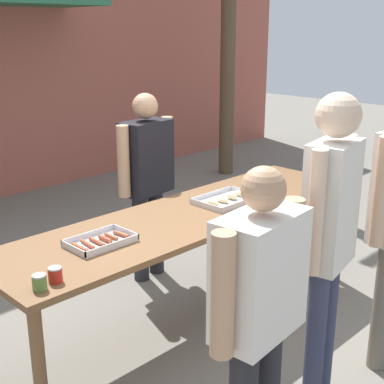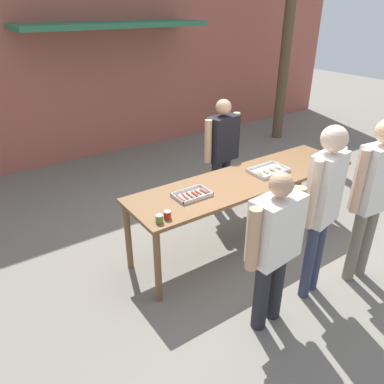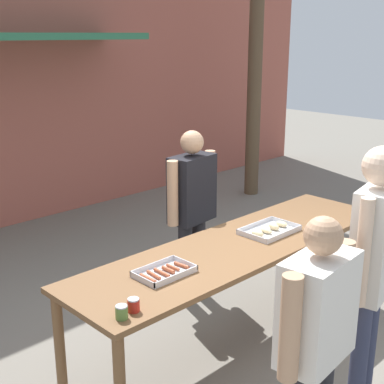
{
  "view_description": "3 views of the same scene",
  "coord_description": "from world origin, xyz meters",
  "px_view_note": "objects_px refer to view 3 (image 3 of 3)",
  "views": [
    {
      "loc": [
        -2.49,
        -2.49,
        2.12
      ],
      "look_at": [
        0.0,
        0.0,
        1.03
      ],
      "focal_mm": 50.0,
      "sensor_mm": 36.0,
      "label": 1
    },
    {
      "loc": [
        -2.8,
        -2.93,
        2.74
      ],
      "look_at": [
        -0.78,
        -0.01,
        0.93
      ],
      "focal_mm": 35.0,
      "sensor_mm": 36.0,
      "label": 2
    },
    {
      "loc": [
        -2.94,
        -2.48,
        2.43
      ],
      "look_at": [
        0.31,
        0.84,
        1.05
      ],
      "focal_mm": 50.0,
      "sensor_mm": 36.0,
      "label": 3
    }
  ],
  "objects_px": {
    "condiment_jar_mustard": "(122,312)",
    "person_server_behind_table": "(192,202)",
    "food_tray_buns": "(270,230)",
    "food_tray_sausages": "(164,272)",
    "beer_cup": "(361,207)",
    "person_customer_holding_hotdog": "(316,331)",
    "condiment_jar_ketchup": "(134,305)",
    "person_customer_waiting_in_line": "(373,260)"
  },
  "relations": [
    {
      "from": "condiment_jar_mustard",
      "to": "person_server_behind_table",
      "type": "relative_size",
      "value": 0.05
    },
    {
      "from": "food_tray_buns",
      "to": "person_server_behind_table",
      "type": "xyz_separation_m",
      "value": [
        -0.05,
        0.86,
        0.05
      ]
    },
    {
      "from": "food_tray_sausages",
      "to": "beer_cup",
      "type": "relative_size",
      "value": 3.81
    },
    {
      "from": "person_customer_holding_hotdog",
      "to": "person_server_behind_table",
      "type": "bearing_deg",
      "value": -122.33
    },
    {
      "from": "condiment_jar_ketchup",
      "to": "person_customer_holding_hotdog",
      "type": "relative_size",
      "value": 0.05
    },
    {
      "from": "food_tray_sausages",
      "to": "beer_cup",
      "type": "bearing_deg",
      "value": -7.16
    },
    {
      "from": "condiment_jar_ketchup",
      "to": "condiment_jar_mustard",
      "type": "bearing_deg",
      "value": -169.52
    },
    {
      "from": "person_customer_waiting_in_line",
      "to": "person_server_behind_table",
      "type": "bearing_deg",
      "value": -111.75
    },
    {
      "from": "food_tray_sausages",
      "to": "condiment_jar_mustard",
      "type": "distance_m",
      "value": 0.62
    },
    {
      "from": "food_tray_sausages",
      "to": "person_customer_waiting_in_line",
      "type": "distance_m",
      "value": 1.33
    },
    {
      "from": "condiment_jar_mustard",
      "to": "person_customer_waiting_in_line",
      "type": "height_order",
      "value": "person_customer_waiting_in_line"
    },
    {
      "from": "food_tray_buns",
      "to": "person_server_behind_table",
      "type": "height_order",
      "value": "person_server_behind_table"
    },
    {
      "from": "condiment_jar_ketchup",
      "to": "person_server_behind_table",
      "type": "xyz_separation_m",
      "value": [
        1.55,
        1.1,
        0.03
      ]
    },
    {
      "from": "condiment_jar_ketchup",
      "to": "person_customer_holding_hotdog",
      "type": "xyz_separation_m",
      "value": [
        0.53,
        -0.89,
        -0.01
      ]
    },
    {
      "from": "food_tray_buns",
      "to": "person_customer_holding_hotdog",
      "type": "distance_m",
      "value": 1.56
    },
    {
      "from": "condiment_jar_mustard",
      "to": "condiment_jar_ketchup",
      "type": "xyz_separation_m",
      "value": [
        0.1,
        0.02,
        0.0
      ]
    },
    {
      "from": "food_tray_buns",
      "to": "condiment_jar_mustard",
      "type": "distance_m",
      "value": 1.72
    },
    {
      "from": "person_customer_waiting_in_line",
      "to": "person_customer_holding_hotdog",
      "type": "bearing_deg",
      "value": -7.5
    },
    {
      "from": "condiment_jar_ketchup",
      "to": "person_customer_holding_hotdog",
      "type": "distance_m",
      "value": 1.03
    },
    {
      "from": "food_tray_sausages",
      "to": "person_server_behind_table",
      "type": "height_order",
      "value": "person_server_behind_table"
    },
    {
      "from": "person_server_behind_table",
      "to": "person_customer_holding_hotdog",
      "type": "relative_size",
      "value": 1.04
    },
    {
      "from": "person_server_behind_table",
      "to": "beer_cup",
      "type": "bearing_deg",
      "value": -53.88
    },
    {
      "from": "food_tray_buns",
      "to": "beer_cup",
      "type": "height_order",
      "value": "beer_cup"
    },
    {
      "from": "condiment_jar_mustard",
      "to": "condiment_jar_ketchup",
      "type": "distance_m",
      "value": 0.1
    },
    {
      "from": "food_tray_sausages",
      "to": "condiment_jar_mustard",
      "type": "bearing_deg",
      "value": -154.33
    },
    {
      "from": "condiment_jar_ketchup",
      "to": "food_tray_sausages",
      "type": "bearing_deg",
      "value": 28.6
    },
    {
      "from": "person_server_behind_table",
      "to": "person_customer_holding_hotdog",
      "type": "xyz_separation_m",
      "value": [
        -1.02,
        -1.99,
        -0.04
      ]
    },
    {
      "from": "food_tray_buns",
      "to": "person_customer_waiting_in_line",
      "type": "distance_m",
      "value": 1.19
    },
    {
      "from": "food_tray_buns",
      "to": "person_customer_holding_hotdog",
      "type": "bearing_deg",
      "value": -133.26
    },
    {
      "from": "food_tray_buns",
      "to": "person_customer_waiting_in_line",
      "type": "bearing_deg",
      "value": -110.67
    },
    {
      "from": "food_tray_buns",
      "to": "beer_cup",
      "type": "relative_size",
      "value": 4.53
    },
    {
      "from": "condiment_jar_mustard",
      "to": "condiment_jar_ketchup",
      "type": "bearing_deg",
      "value": 10.48
    },
    {
      "from": "food_tray_sausages",
      "to": "person_customer_waiting_in_line",
      "type": "height_order",
      "value": "person_customer_waiting_in_line"
    },
    {
      "from": "food_tray_sausages",
      "to": "beer_cup",
      "type": "xyz_separation_m",
      "value": [
        2.13,
        -0.27,
        0.04
      ]
    },
    {
      "from": "food_tray_sausages",
      "to": "food_tray_buns",
      "type": "xyz_separation_m",
      "value": [
        1.14,
        -0.0,
        0.01
      ]
    },
    {
      "from": "person_customer_waiting_in_line",
      "to": "food_tray_buns",
      "type": "bearing_deg",
      "value": -121.81
    },
    {
      "from": "person_customer_holding_hotdog",
      "to": "person_customer_waiting_in_line",
      "type": "bearing_deg",
      "value": 178.46
    },
    {
      "from": "condiment_jar_ketchup",
      "to": "person_server_behind_table",
      "type": "bearing_deg",
      "value": 35.43
    },
    {
      "from": "person_server_behind_table",
      "to": "person_customer_holding_hotdog",
      "type": "distance_m",
      "value": 2.24
    },
    {
      "from": "food_tray_sausages",
      "to": "beer_cup",
      "type": "distance_m",
      "value": 2.15
    },
    {
      "from": "food_tray_buns",
      "to": "beer_cup",
      "type": "xyz_separation_m",
      "value": [
        0.99,
        -0.27,
        0.03
      ]
    },
    {
      "from": "beer_cup",
      "to": "person_server_behind_table",
      "type": "distance_m",
      "value": 1.53
    }
  ]
}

